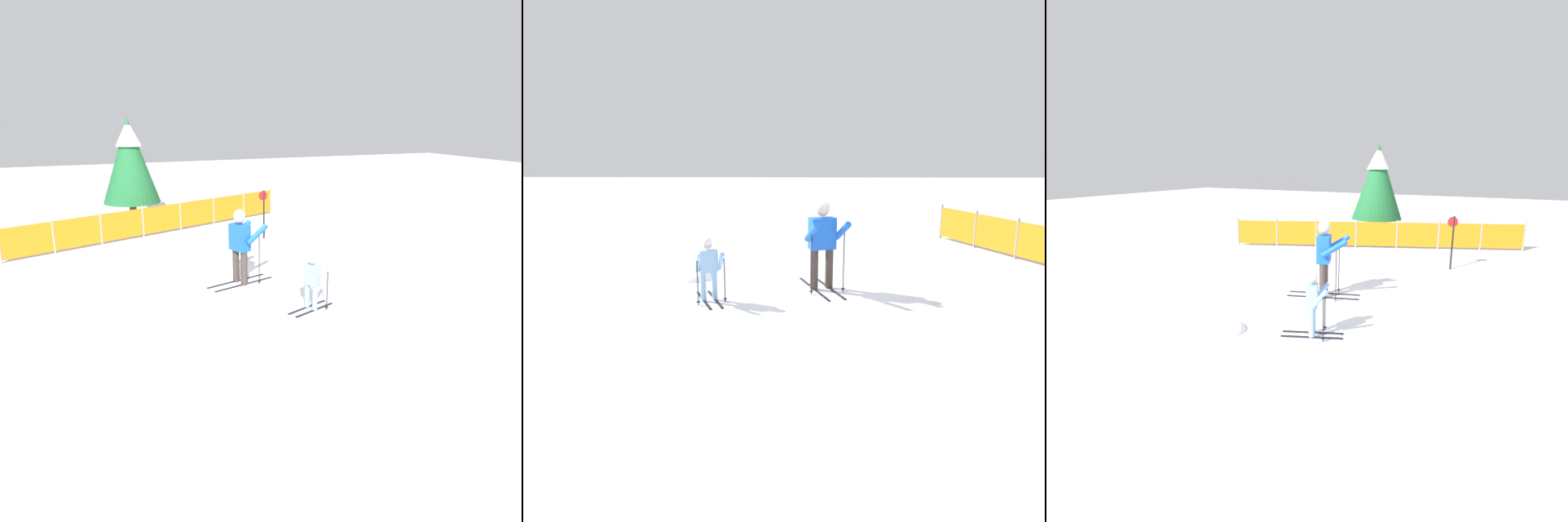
# 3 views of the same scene
# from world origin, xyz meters

# --- Properties ---
(ground_plane) EXTENTS (60.00, 60.00, 0.00)m
(ground_plane) POSITION_xyz_m (0.00, 0.00, 0.00)
(ground_plane) COLOR white
(skier_adult) EXTENTS (1.64, 0.92, 1.71)m
(skier_adult) POSITION_xyz_m (-0.11, 0.04, 1.02)
(skier_adult) COLOR black
(skier_adult) RESTS_ON ground_plane
(skier_child) EXTENTS (1.09, 0.64, 1.14)m
(skier_child) POSITION_xyz_m (0.64, -2.01, 0.66)
(skier_child) COLOR black
(skier_child) RESTS_ON ground_plane
(snow_mound) EXTENTS (0.93, 0.79, 0.37)m
(snow_mound) POSITION_xyz_m (-0.94, -2.56, 0.00)
(snow_mound) COLOR white
(snow_mound) RESTS_ON ground_plane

